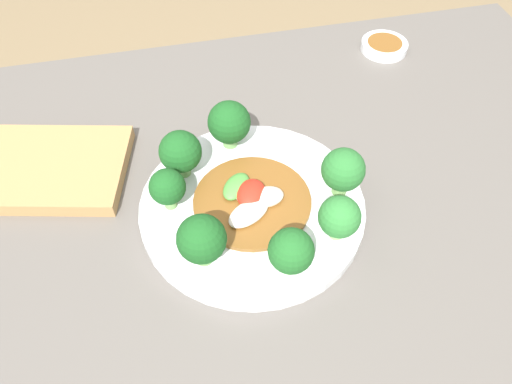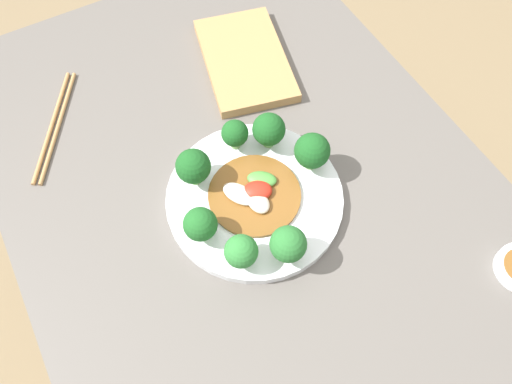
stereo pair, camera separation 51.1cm
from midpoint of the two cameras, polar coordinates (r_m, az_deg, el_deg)
ground_plane at (r=1.37m, az=8.48°, el=-18.25°), size 8.00×8.00×0.00m
table at (r=1.03m, az=11.14°, el=-14.38°), size 1.16×0.77×0.72m
plate at (r=0.68m, az=16.23°, el=-6.89°), size 0.29×0.29×0.02m
broccoli_southeast at (r=0.70m, az=17.66°, el=2.83°), size 0.06×0.06×0.07m
broccoli_north at (r=0.60m, az=10.42°, el=-11.14°), size 0.05×0.05×0.06m
broccoli_northeast at (r=0.63m, az=8.29°, el=-2.59°), size 0.06×0.06×0.07m
broccoli_west at (r=0.63m, az=22.83°, el=-13.31°), size 0.06×0.06×0.07m
broccoli_northwest at (r=0.61m, az=16.66°, el=-14.72°), size 0.05×0.05×0.06m
broccoli_east at (r=0.68m, az=13.13°, el=2.35°), size 0.05×0.05×0.06m
broccoli_south at (r=0.70m, az=23.59°, el=-0.23°), size 0.06×0.06×0.07m
stirfry_center at (r=0.67m, az=16.39°, el=-6.15°), size 0.15×0.15×0.02m
chopsticks at (r=0.75m, az=-13.00°, el=3.84°), size 0.22×0.15×0.01m
cutting_board at (r=0.84m, az=11.92°, el=12.82°), size 0.27×0.20×0.02m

